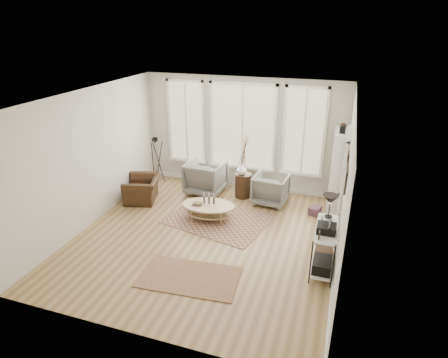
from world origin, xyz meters
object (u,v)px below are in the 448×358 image
(armchair_left, at_px, (206,177))
(side_table, at_px, (244,166))
(coffee_table, at_px, (208,208))
(low_shelf, at_px, (325,243))
(bookcase, at_px, (338,170))
(armchair_right, at_px, (271,189))
(accent_chair, at_px, (142,189))

(armchair_left, relative_size, side_table, 0.54)
(coffee_table, bearing_deg, armchair_left, 112.69)
(low_shelf, height_order, side_table, side_table)
(bookcase, xyz_separation_m, side_table, (-2.22, -0.11, -0.12))
(low_shelf, bearing_deg, armchair_left, 143.29)
(bookcase, xyz_separation_m, armchair_right, (-1.49, -0.24, -0.58))
(bookcase, xyz_separation_m, accent_chair, (-4.55, -1.08, -0.66))
(bookcase, bearing_deg, coffee_table, -150.41)
(coffee_table, height_order, armchair_left, armchair_left)
(coffee_table, relative_size, side_table, 0.72)
(low_shelf, distance_m, accent_chair, 4.72)
(bookcase, bearing_deg, armchair_left, -176.98)
(armchair_right, relative_size, side_table, 0.47)
(low_shelf, distance_m, armchair_left, 3.93)
(armchair_right, distance_m, accent_chair, 3.17)
(armchair_left, distance_m, armchair_right, 1.72)
(coffee_table, distance_m, armchair_right, 1.71)
(armchair_left, height_order, armchair_right, armchair_left)
(accent_chair, bearing_deg, bookcase, 86.59)
(bookcase, height_order, low_shelf, bookcase)
(low_shelf, height_order, coffee_table, low_shelf)
(bookcase, bearing_deg, armchair_right, -170.70)
(bookcase, relative_size, accent_chair, 2.25)
(armchair_left, height_order, side_table, side_table)
(bookcase, distance_m, low_shelf, 2.56)
(low_shelf, relative_size, armchair_left, 1.38)
(bookcase, xyz_separation_m, coffee_table, (-2.65, -1.50, -0.66))
(armchair_left, bearing_deg, accent_chair, 37.86)
(low_shelf, xyz_separation_m, side_table, (-2.17, 2.41, 0.32))
(coffee_table, height_order, side_table, side_table)
(accent_chair, bearing_deg, armchair_right, 88.50)
(accent_chair, bearing_deg, coffee_table, 60.55)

